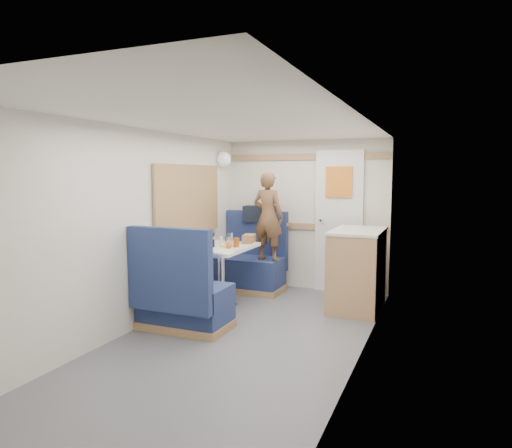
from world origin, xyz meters
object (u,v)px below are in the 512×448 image
at_px(person, 268,216).
at_px(wine_glass, 212,235).
at_px(tumbler_right, 227,241).
at_px(duffel_bag, 261,214).
at_px(tumbler_left, 190,245).
at_px(bench_near, 182,300).
at_px(dinette_table, 221,259).
at_px(pepper_grinder, 213,243).
at_px(bread_loaf, 249,239).
at_px(galley_counter, 357,269).
at_px(tumbler_mid, 230,237).
at_px(dome_light, 223,159).
at_px(cheese_block, 224,246).
at_px(orange_fruit, 229,245).
at_px(beer_glass, 236,242).
at_px(salt_grinder, 221,240).
at_px(bench_far, 251,268).
at_px(tray, 220,250).

height_order(person, wine_glass, person).
height_order(person, tumbler_right, person).
distance_m(duffel_bag, wine_glass, 1.14).
bearing_deg(tumbler_left, bench_near, -68.26).
bearing_deg(dinette_table, bench_near, -90.00).
xyz_separation_m(pepper_grinder, bread_loaf, (0.24, 0.47, 0.01)).
height_order(galley_counter, tumbler_mid, galley_counter).
height_order(tumbler_right, pepper_grinder, tumbler_right).
distance_m(dome_light, person, 1.01).
relative_size(dome_light, pepper_grinder, 2.30).
bearing_deg(cheese_block, orange_fruit, -17.01).
bearing_deg(beer_glass, salt_grinder, 154.97).
xyz_separation_m(dome_light, tumbler_mid, (0.33, -0.48, -0.97)).
bearing_deg(cheese_block, galley_counter, 28.27).
xyz_separation_m(person, salt_grinder, (-0.37, -0.60, -0.25)).
bearing_deg(tumbler_mid, beer_glass, -55.44).
bearing_deg(pepper_grinder, wine_glass, 126.52).
xyz_separation_m(bench_far, beer_glass, (0.19, -0.86, 0.47)).
xyz_separation_m(wine_glass, tumbler_mid, (0.06, 0.37, -0.07)).
bearing_deg(bench_near, person, 79.37).
height_order(person, tumbler_left, person).
relative_size(tumbler_right, bread_loaf, 0.46).
bearing_deg(tray, galley_counter, 33.42).
bearing_deg(orange_fruit, dome_light, 119.31).
bearing_deg(pepper_grinder, person, 66.56).
height_order(person, pepper_grinder, person).
bearing_deg(wine_glass, salt_grinder, 64.88).
relative_size(bench_far, cheese_block, 11.60).
height_order(tray, cheese_block, cheese_block).
bearing_deg(bench_near, galley_counter, 43.94).
bearing_deg(person, bench_far, -17.73).
bearing_deg(tumbler_mid, salt_grinder, -90.72).
xyz_separation_m(galley_counter, tumbler_left, (-1.66, -0.92, 0.31)).
xyz_separation_m(tray, bread_loaf, (0.04, 0.69, 0.04)).
bearing_deg(bench_far, bench_near, -90.00).
relative_size(cheese_block, salt_grinder, 0.95).
height_order(dome_light, person, dome_light).
bearing_deg(dinette_table, beer_glass, 2.11).
distance_m(dome_light, beer_glass, 1.41).
height_order(bench_far, tumbler_right, bench_far).
xyz_separation_m(tray, pepper_grinder, (-0.21, 0.23, 0.03)).
height_order(bench_near, orange_fruit, bench_near).
relative_size(tumbler_mid, bread_loaf, 0.46).
xyz_separation_m(person, cheese_block, (-0.18, -0.91, -0.26)).
relative_size(salt_grinder, bread_loaf, 0.40).
distance_m(galley_counter, tumbler_right, 1.53).
bearing_deg(dinette_table, salt_grinder, 118.00).
distance_m(wine_glass, tumbler_right, 0.20).
height_order(tray, bread_loaf, bread_loaf).
bearing_deg(dinette_table, bench_far, 90.00).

